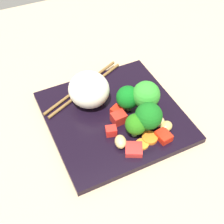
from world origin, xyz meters
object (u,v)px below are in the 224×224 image
(square_plate, at_px, (114,116))
(broccoli_floret_0, at_px, (149,116))
(rice_mound, at_px, (89,90))
(carrot_slice_0, at_px, (142,144))
(chopstick_pair, at_px, (84,88))

(square_plate, xyz_separation_m, broccoli_floret_0, (-0.04, 0.07, 0.05))
(rice_mound, relative_size, broccoli_floret_0, 1.23)
(square_plate, height_order, broccoli_floret_0, broccoli_floret_0)
(rice_mound, distance_m, carrot_slice_0, 0.16)
(rice_mound, height_order, broccoli_floret_0, rice_mound)
(broccoli_floret_0, bearing_deg, chopstick_pair, -66.39)
(broccoli_floret_0, bearing_deg, carrot_slice_0, 47.74)
(broccoli_floret_0, distance_m, carrot_slice_0, 0.06)
(square_plate, xyz_separation_m, chopstick_pair, (0.03, -0.10, 0.01))
(square_plate, height_order, chopstick_pair, chopstick_pair)
(chopstick_pair, bearing_deg, rice_mound, 60.05)
(square_plate, xyz_separation_m, carrot_slice_0, (-0.02, 0.10, 0.01))
(rice_mound, xyz_separation_m, chopstick_pair, (-0.00, -0.05, -0.04))
(broccoli_floret_0, xyz_separation_m, chopstick_pair, (0.07, -0.16, -0.04))
(broccoli_floret_0, relative_size, chopstick_pair, 0.33)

